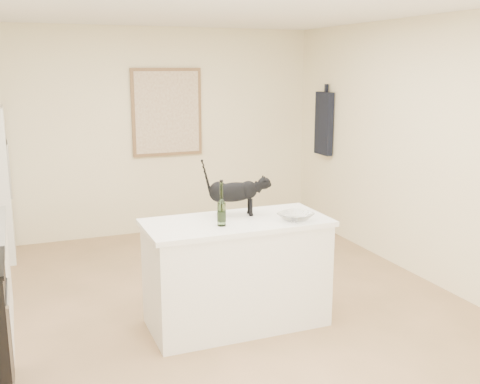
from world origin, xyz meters
TOP-DOWN VIEW (x-y plane):
  - floor at (0.00, 0.00)m, footprint 5.50×5.50m
  - ceiling at (0.00, 0.00)m, footprint 5.50×5.50m
  - wall_back at (0.00, 2.75)m, footprint 4.50×0.00m
  - wall_front at (0.00, -2.75)m, footprint 4.50×0.00m
  - wall_right at (2.25, 0.00)m, footprint 0.00×5.50m
  - island_base at (0.10, -0.20)m, footprint 1.44×0.67m
  - island_top at (0.10, -0.20)m, footprint 1.50×0.70m
  - artwork_frame at (0.30, 2.72)m, footprint 0.90×0.03m
  - artwork_canvas at (0.30, 2.70)m, footprint 0.82×0.00m
  - hanging_garment at (2.19, 2.05)m, footprint 0.08×0.34m
  - black_cat at (0.13, -0.05)m, footprint 0.53×0.24m
  - wine_bottle at (-0.07, -0.31)m, footprint 0.08×0.08m
  - glass_bowl at (0.54, -0.39)m, footprint 0.35×0.35m
  - fridge_paper at (-1.60, 2.47)m, footprint 0.03×0.14m

SIDE VIEW (x-z plane):
  - floor at x=0.00m, z-range 0.00..0.00m
  - island_base at x=0.10m, z-range 0.00..0.86m
  - island_top at x=0.10m, z-range 0.86..0.90m
  - glass_bowl at x=0.54m, z-range 0.90..0.97m
  - wine_bottle at x=-0.07m, z-range 0.90..1.22m
  - black_cat at x=0.13m, z-range 0.90..1.26m
  - fridge_paper at x=-1.60m, z-range 1.15..1.33m
  - wall_back at x=0.00m, z-range -0.95..3.55m
  - wall_front at x=0.00m, z-range -0.95..3.55m
  - wall_right at x=2.25m, z-range -1.45..4.05m
  - hanging_garment at x=2.19m, z-range 1.00..1.80m
  - artwork_frame at x=0.30m, z-range 1.00..2.10m
  - artwork_canvas at x=0.30m, z-range 1.04..2.06m
  - ceiling at x=0.00m, z-range 2.60..2.60m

